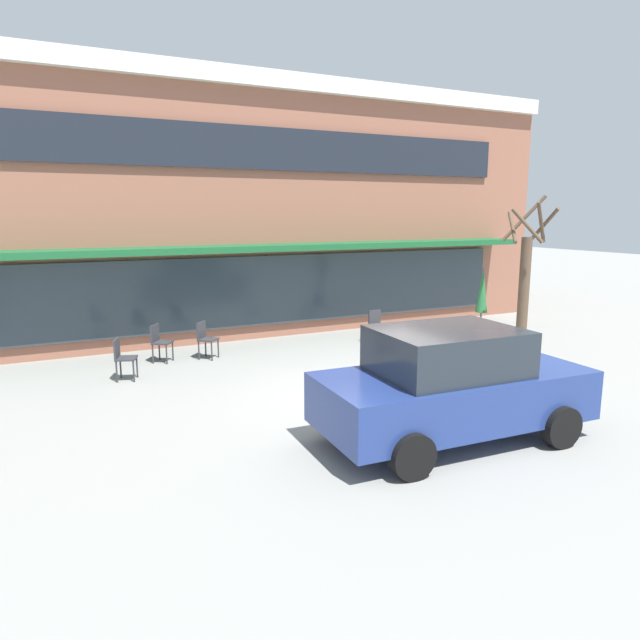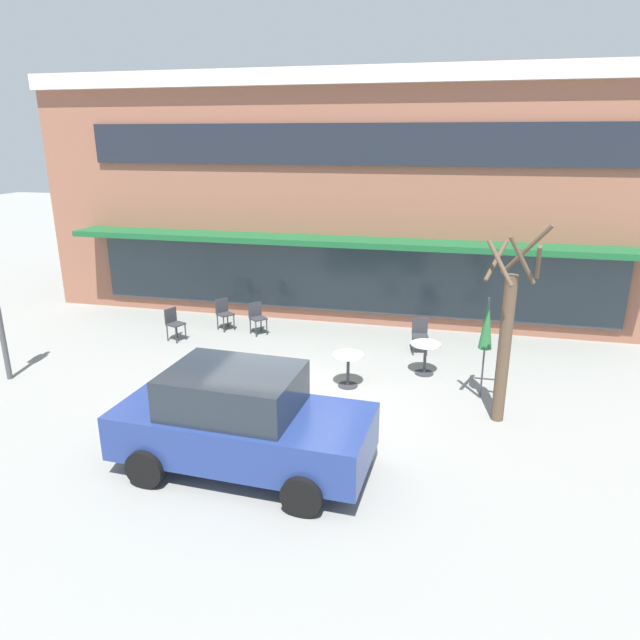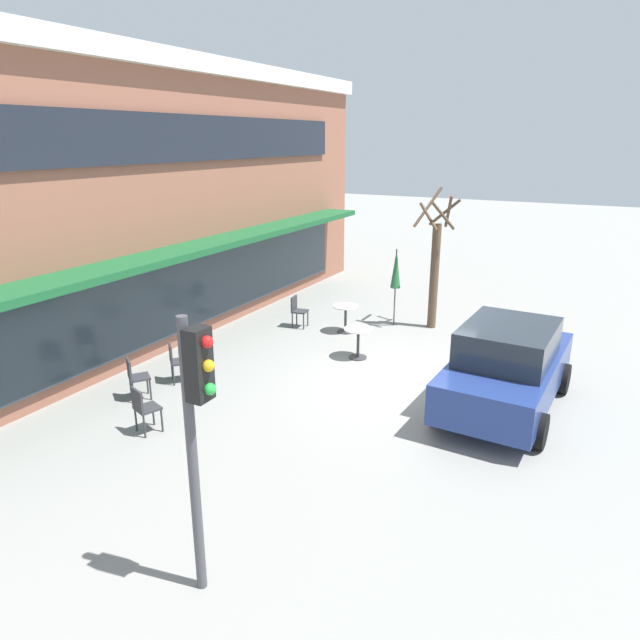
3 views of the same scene
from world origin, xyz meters
The scene contains 12 objects.
ground_plane centered at (0.00, 0.00, 0.00)m, with size 80.00×80.00×0.00m, color gray.
building_facade centered at (0.00, 9.96, 3.56)m, with size 19.05×9.10×7.12m.
cafe_table_near_wall centered at (2.60, 2.66, 0.52)m, with size 0.70×0.70×0.76m.
cafe_table_streetside centered at (0.98, 1.55, 0.52)m, with size 0.70×0.70×0.76m.
patio_umbrella_green_folded centered at (3.85, 1.71, 1.63)m, with size 0.28×0.28×2.20m.
cafe_chair_0 centered at (2.38, 4.06, 0.53)m, with size 0.46×0.46×0.89m.
cafe_chair_1 centered at (-3.24, 4.63, 0.53)m, with size 0.56×0.56×0.89m.
cafe_chair_2 centered at (-4.21, 3.46, 0.53)m, with size 0.51×0.51×0.89m.
cafe_chair_3 centered at (-2.18, 4.48, 0.53)m, with size 0.57×0.57×0.89m.
parked_sedan centered at (-0.13, -2.11, 0.88)m, with size 4.28×2.18×1.76m.
street_tree centered at (4.15, 0.69, 1.76)m, with size 1.17×1.17×3.85m.
traffic_light_pole centered at (-6.70, 0.06, 2.30)m, with size 0.26×0.44×3.40m.
Camera 3 is at (-10.95, -3.67, 5.13)m, focal length 32.00 mm.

